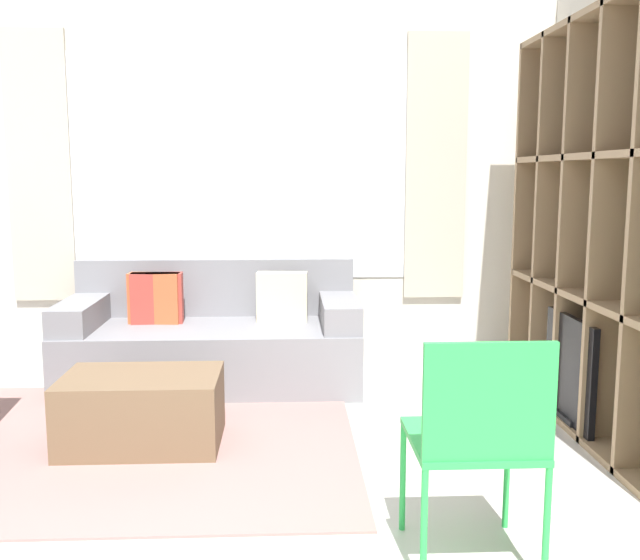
% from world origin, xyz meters
% --- Properties ---
extents(wall_back, '(5.72, 0.11, 2.70)m').
position_xyz_m(wall_back, '(0.00, 3.33, 1.36)').
color(wall_back, silver).
rests_on(wall_back, ground_plane).
extents(area_rug, '(2.88, 2.01, 0.01)m').
position_xyz_m(area_rug, '(-0.76, 1.72, 0.01)').
color(area_rug, gray).
rests_on(area_rug, ground_plane).
extents(shelving_unit, '(0.40, 2.04, 2.24)m').
position_xyz_m(shelving_unit, '(2.09, 1.83, 1.09)').
color(shelving_unit, '#232328').
rests_on(shelving_unit, ground_plane).
extents(couch_main, '(1.94, 0.90, 0.81)m').
position_xyz_m(couch_main, '(-0.18, 2.85, 0.30)').
color(couch_main, gray).
rests_on(couch_main, ground_plane).
extents(ottoman, '(0.80, 0.54, 0.38)m').
position_xyz_m(ottoman, '(-0.42, 1.69, 0.19)').
color(ottoman, brown).
rests_on(ottoman, ground_plane).
extents(folding_chair, '(0.44, 0.46, 0.86)m').
position_xyz_m(folding_chair, '(0.99, 0.45, 0.52)').
color(folding_chair, green).
rests_on(folding_chair, ground_plane).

